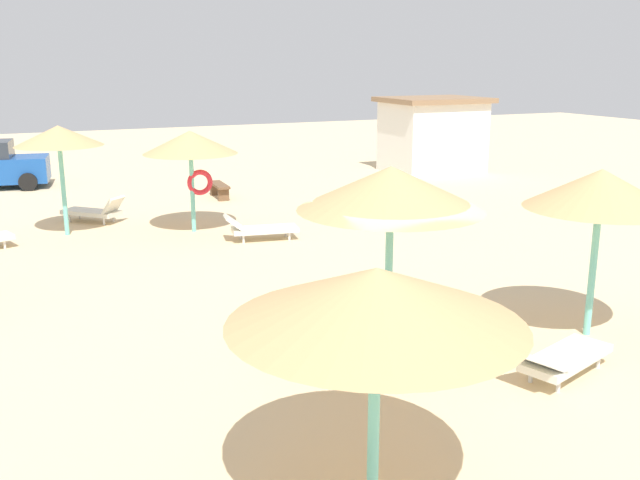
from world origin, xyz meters
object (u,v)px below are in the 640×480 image
object	(u,v)px
lounger_6	(260,228)
lounger_7	(95,211)
lounger_2	(562,358)
parasol_5	(376,297)
parasol_6	(190,143)
parasol_3	(391,189)
bench_0	(219,188)
beach_cabana	(432,134)
parasol_0	(59,136)
lounger_3	(342,296)
parasol_2	(601,189)

from	to	relation	value
lounger_6	lounger_7	distance (m)	5.35
lounger_2	lounger_6	distance (m)	9.68
parasol_5	lounger_6	bearing A→B (deg)	76.15
lounger_2	lounger_6	bearing A→B (deg)	97.72
parasol_6	parasol_3	bearing A→B (deg)	-86.28
bench_0	beach_cabana	size ratio (longest dim) A/B	0.37
parasol_0	bench_0	size ratio (longest dim) A/B	1.92
parasol_0	lounger_3	bearing A→B (deg)	-63.99
parasol_3	parasol_2	bearing A→B (deg)	-8.46
parasol_3	bench_0	size ratio (longest dim) A/B	2.01
parasol_5	beach_cabana	size ratio (longest dim) A/B	0.72
parasol_5	beach_cabana	distance (m)	23.58
parasol_0	parasol_5	world-z (taller)	parasol_0
parasol_5	lounger_6	distance (m)	11.85
bench_0	beach_cabana	distance (m)	10.10
lounger_3	parasol_6	bearing A→B (deg)	96.83
parasol_5	lounger_7	xyz separation A→B (m)	(-0.84, 15.26, -2.05)
parasol_5	bench_0	xyz separation A→B (m)	(3.49, 17.37, -2.03)
lounger_3	parasol_2	bearing A→B (deg)	-38.92
parasol_0	parasol_6	xyz separation A→B (m)	(3.21, -0.99, -0.23)
parasol_6	bench_0	size ratio (longest dim) A/B	1.81
parasol_2	parasol_3	world-z (taller)	parasol_3
parasol_6	beach_cabana	bearing A→B (deg)	28.75
parasol_2	lounger_6	size ratio (longest dim) A/B	1.45
parasol_2	lounger_6	xyz separation A→B (m)	(-2.93, 8.46, -2.20)
lounger_6	lounger_7	bearing A→B (deg)	132.74
beach_cabana	lounger_2	bearing A→B (deg)	-117.42
parasol_2	beach_cabana	distance (m)	18.26
parasol_3	parasol_5	bearing A→B (deg)	-121.63
parasol_3	lounger_6	size ratio (longest dim) A/B	1.55
lounger_2	lounger_3	distance (m)	4.22
lounger_6	parasol_6	bearing A→B (deg)	128.53
parasol_6	lounger_6	size ratio (longest dim) A/B	1.39
lounger_2	parasol_6	bearing A→B (deg)	103.09
parasol_5	lounger_2	distance (m)	4.90
parasol_3	parasol_6	bearing A→B (deg)	93.72
parasol_3	lounger_3	distance (m)	3.25
parasol_5	parasol_6	size ratio (longest dim) A/B	1.07
lounger_2	parasol_5	bearing A→B (deg)	-157.04
parasol_5	lounger_2	size ratio (longest dim) A/B	1.45
parasol_0	lounger_7	distance (m)	2.79
parasol_6	bench_0	distance (m)	5.25
parasol_2	lounger_7	size ratio (longest dim) A/B	1.62
parasol_5	parasol_6	distance (m)	13.06
parasol_3	beach_cabana	size ratio (longest dim) A/B	0.75
parasol_0	lounger_2	distance (m)	13.75
lounger_2	lounger_6	xyz separation A→B (m)	(-1.30, 9.60, 0.01)
parasol_2	lounger_3	world-z (taller)	parasol_2
parasol_3	lounger_7	bearing A→B (deg)	103.93
parasol_6	parasol_5	bearing A→B (deg)	-96.50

